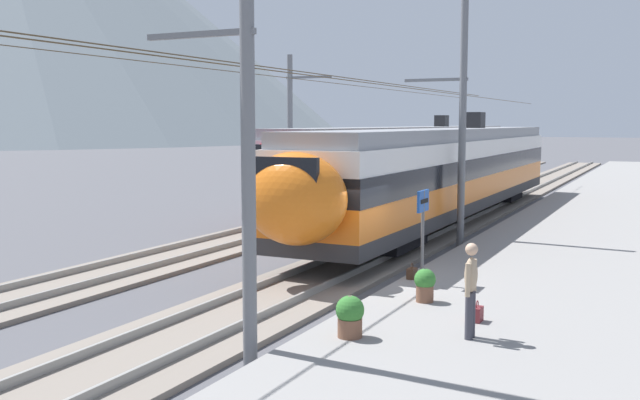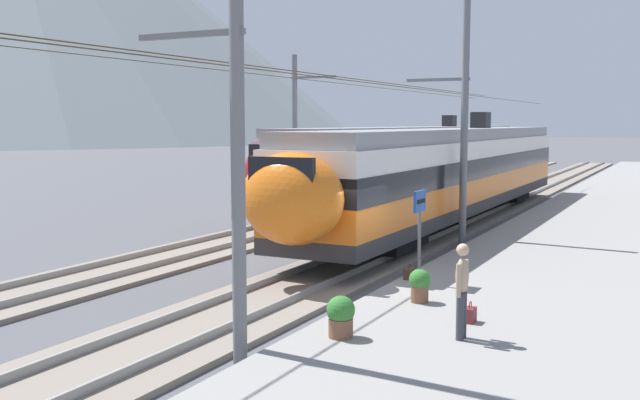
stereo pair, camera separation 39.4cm
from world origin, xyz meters
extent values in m
plane|color=#4C4C51|center=(0.00, 0.00, 0.00)|extent=(400.00, 400.00, 0.00)
cube|color=gray|center=(0.00, -4.35, 0.16)|extent=(120.00, 6.55, 0.32)
cube|color=slate|center=(0.00, 1.18, 0.06)|extent=(120.00, 3.00, 0.12)
cube|color=gray|center=(0.00, 0.46, 0.20)|extent=(120.00, 0.07, 0.16)
cube|color=gray|center=(0.00, 1.90, 0.20)|extent=(120.00, 0.07, 0.16)
cube|color=slate|center=(0.00, 6.47, 0.06)|extent=(120.00, 3.00, 0.12)
cube|color=gray|center=(0.00, 5.75, 0.20)|extent=(120.00, 0.07, 0.16)
cube|color=gray|center=(0.00, 7.19, 0.20)|extent=(120.00, 0.07, 0.16)
cube|color=#2D2D30|center=(12.10, 1.18, 0.92)|extent=(25.38, 2.87, 0.45)
cube|color=orange|center=(12.10, 1.18, 1.57)|extent=(25.38, 2.87, 0.85)
cube|color=black|center=(12.10, 1.18, 2.38)|extent=(25.38, 2.91, 0.75)
cube|color=silver|center=(12.10, 1.18, 3.08)|extent=(25.38, 2.87, 0.65)
cube|color=gray|center=(12.10, 1.18, 3.62)|extent=(25.08, 2.67, 0.45)
cube|color=black|center=(4.23, 1.18, 0.49)|extent=(2.80, 2.30, 0.42)
cube|color=black|center=(19.96, 1.18, 0.49)|extent=(2.80, 2.30, 0.42)
ellipsoid|color=orange|center=(-1.14, 1.18, 2.27)|extent=(1.80, 2.64, 2.25)
cube|color=black|center=(-1.64, 1.18, 2.70)|extent=(0.16, 1.72, 1.19)
cube|color=black|center=(15.90, 1.18, 4.20)|extent=(0.90, 0.70, 0.70)
cube|color=#2D2D30|center=(23.58, 6.47, 0.92)|extent=(31.94, 2.86, 0.45)
cube|color=maroon|center=(23.58, 6.47, 1.57)|extent=(31.94, 2.86, 0.85)
cube|color=black|center=(23.58, 6.47, 2.38)|extent=(31.94, 2.90, 0.75)
cube|color=silver|center=(23.58, 6.47, 3.08)|extent=(31.94, 2.86, 0.65)
cube|color=gray|center=(23.58, 6.47, 3.62)|extent=(31.64, 2.66, 0.45)
cube|color=black|center=(13.68, 6.47, 0.49)|extent=(2.80, 2.29, 0.42)
cube|color=black|center=(33.48, 6.47, 0.49)|extent=(2.80, 2.29, 0.42)
ellipsoid|color=maroon|center=(7.06, 6.47, 2.27)|extent=(1.80, 2.63, 2.25)
cube|color=black|center=(6.56, 6.47, 2.70)|extent=(0.16, 1.71, 1.19)
cube|color=black|center=(28.37, 6.47, 4.20)|extent=(0.90, 0.70, 0.70)
cylinder|color=slate|center=(-6.19, -0.66, 4.13)|extent=(0.24, 0.24, 8.26)
cube|color=slate|center=(-6.19, 0.26, 5.54)|extent=(0.10, 2.14, 0.10)
cylinder|color=#473823|center=(-6.19, 1.18, 5.29)|extent=(45.12, 0.02, 0.02)
cylinder|color=slate|center=(6.97, -0.66, 4.22)|extent=(0.24, 0.24, 8.44)
cube|color=slate|center=(6.97, 0.26, 5.48)|extent=(0.10, 2.14, 0.10)
cylinder|color=#473823|center=(6.97, 1.18, 5.23)|extent=(45.12, 0.02, 0.02)
cylinder|color=slate|center=(11.74, 8.32, 3.51)|extent=(0.24, 0.24, 7.02)
cube|color=slate|center=(11.74, 7.40, 6.03)|extent=(0.10, 2.15, 0.10)
cylinder|color=#473823|center=(11.74, 6.47, 5.78)|extent=(45.12, 0.02, 0.02)
cylinder|color=#59595B|center=(-0.21, -1.70, 1.42)|extent=(0.08, 0.08, 2.20)
cube|color=#19479E|center=(-0.21, -1.70, 2.27)|extent=(0.70, 0.06, 0.50)
cube|color=black|center=(-0.21, -1.74, 2.27)|extent=(0.52, 0.01, 0.10)
cylinder|color=#383842|center=(-4.12, -3.84, 0.73)|extent=(0.14, 0.14, 0.82)
cylinder|color=#383842|center=(-3.96, -3.84, 0.73)|extent=(0.14, 0.14, 0.82)
ellipsoid|color=tan|center=(-4.04, -3.84, 1.45)|extent=(0.36, 0.22, 0.62)
sphere|color=tan|center=(-4.04, -3.84, 1.90)|extent=(0.22, 0.22, 0.22)
cylinder|color=tan|center=(-4.26, -3.84, 1.40)|extent=(0.09, 0.09, 0.58)
cylinder|color=tan|center=(-3.82, -3.84, 1.40)|extent=(0.09, 0.09, 0.58)
cube|color=maroon|center=(-2.92, -3.69, 0.46)|extent=(0.32, 0.18, 0.28)
torus|color=maroon|center=(-2.92, -3.69, 0.65)|extent=(0.16, 0.02, 0.16)
cube|color=#472D1E|center=(0.15, -1.33, 0.45)|extent=(0.32, 0.18, 0.26)
torus|color=#472D1E|center=(0.15, -1.33, 0.63)|extent=(0.16, 0.02, 0.16)
cylinder|color=brown|center=(-4.91, -1.93, 0.49)|extent=(0.44, 0.44, 0.34)
sphere|color=#33752D|center=(-4.91, -1.93, 0.81)|extent=(0.51, 0.51, 0.51)
sphere|color=#DB5193|center=(-4.91, -1.93, 0.93)|extent=(0.28, 0.28, 0.28)
cylinder|color=brown|center=(-1.89, -2.32, 0.49)|extent=(0.37, 0.37, 0.34)
sphere|color=#33752D|center=(-1.89, -2.32, 0.80)|extent=(0.46, 0.46, 0.46)
sphere|color=purple|center=(-1.89, -2.32, 0.90)|extent=(0.25, 0.25, 0.25)
camera|label=1|loc=(-16.31, -6.95, 4.08)|focal=40.70mm
camera|label=2|loc=(-16.13, -7.30, 4.08)|focal=40.70mm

